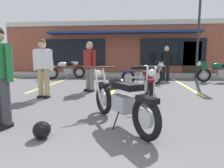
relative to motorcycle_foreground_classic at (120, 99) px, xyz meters
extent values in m
plane|color=#515154|center=(-0.45, 1.28, -0.46)|extent=(80.00, 80.00, 0.00)
cube|color=#A8A59E|center=(-0.45, 8.56, -0.39)|extent=(22.00, 1.80, 0.14)
cube|color=brown|center=(-0.45, 12.23, 1.27)|extent=(15.88, 5.20, 3.46)
cube|color=beige|center=(-0.45, 9.60, 2.84)|extent=(15.88, 0.06, 0.30)
cube|color=black|center=(-3.63, 9.59, 0.99)|extent=(4.07, 0.06, 1.70)
cube|color=black|center=(2.72, 9.59, 0.99)|extent=(4.07, 0.06, 1.70)
cube|color=#33281E|center=(3.91, 9.59, 0.59)|extent=(1.10, 0.06, 2.10)
cube|color=navy|center=(-0.45, 9.18, 2.19)|extent=(9.53, 0.90, 0.12)
cube|color=#DBCC4C|center=(-3.24, 4.96, -0.46)|extent=(0.12, 4.80, 0.01)
cube|color=#DBCC4C|center=(-0.45, 4.96, -0.46)|extent=(0.12, 4.80, 0.01)
cube|color=#DBCC4C|center=(2.33, 4.96, -0.46)|extent=(0.12, 4.80, 0.01)
torus|color=black|center=(0.40, -0.62, -0.14)|extent=(0.43, 0.59, 0.64)
cylinder|color=#B7B7BC|center=(0.40, -0.62, -0.14)|extent=(0.21, 0.27, 0.29)
torus|color=black|center=(-0.38, 0.58, -0.14)|extent=(0.43, 0.59, 0.64)
cylinder|color=#B7B7BC|center=(-0.38, 0.58, -0.14)|extent=(0.21, 0.27, 0.29)
cylinder|color=silver|center=(-0.51, 0.62, 0.18)|extent=(0.21, 0.30, 0.66)
cylinder|color=silver|center=(-0.36, 0.72, 0.18)|extent=(0.21, 0.30, 0.66)
cylinder|color=black|center=(-0.48, 0.73, 0.50)|extent=(0.57, 0.39, 0.03)
sphere|color=silver|center=(-0.52, 0.80, 0.36)|extent=(0.24, 0.24, 0.17)
cube|color=black|center=(-0.40, 0.62, 0.16)|extent=(0.31, 0.38, 0.06)
cube|color=#9E9EA3|center=(0.05, -0.09, -0.06)|extent=(0.42, 0.47, 0.28)
cylinder|color=silver|center=(0.37, -0.32, -0.10)|extent=(0.36, 0.50, 0.07)
cylinder|color=black|center=(-0.05, 0.08, 0.18)|extent=(0.56, 0.82, 0.26)
ellipsoid|color=black|center=(-0.07, 0.10, 0.26)|extent=(0.48, 0.54, 0.22)
cube|color=black|center=(0.13, -0.20, 0.26)|extent=(0.52, 0.59, 0.10)
cube|color=black|center=(0.41, -0.64, 0.14)|extent=(0.33, 0.39, 0.08)
cylinder|color=black|center=(-0.06, -0.24, -0.32)|extent=(0.13, 0.09, 0.29)
torus|color=black|center=(3.50, 6.10, -0.14)|extent=(0.64, 0.10, 0.64)
cylinder|color=#B7B7BC|center=(3.50, 6.10, -0.14)|extent=(0.29, 0.06, 0.29)
cylinder|color=silver|center=(3.40, 6.01, 0.18)|extent=(0.33, 0.05, 0.66)
cylinder|color=silver|center=(3.40, 6.19, 0.18)|extent=(0.33, 0.05, 0.66)
cylinder|color=black|center=(3.32, 6.10, 0.50)|extent=(0.03, 0.66, 0.03)
sphere|color=silver|center=(3.24, 6.10, 0.36)|extent=(0.17, 0.17, 0.17)
cube|color=#0F4C2D|center=(3.46, 6.10, 0.16)|extent=(0.36, 0.14, 0.06)
cube|color=#9E9EA3|center=(4.30, 6.09, -0.06)|extent=(0.40, 0.24, 0.28)
cylinder|color=black|center=(4.10, 6.09, 0.18)|extent=(0.94, 0.06, 0.26)
ellipsoid|color=#0F4C2D|center=(4.06, 6.09, 0.30)|extent=(0.52, 0.30, 0.26)
cube|color=#0F4C2D|center=(3.45, 6.10, 0.30)|extent=(0.24, 0.28, 0.36)
torus|color=black|center=(-2.69, 7.17, -0.14)|extent=(0.60, 0.41, 0.64)
cylinder|color=#B7B7BC|center=(-2.69, 7.17, -0.14)|extent=(0.28, 0.20, 0.29)
torus|color=black|center=(-3.94, 6.44, -0.14)|extent=(0.60, 0.41, 0.64)
cylinder|color=#B7B7BC|center=(-3.94, 6.44, -0.14)|extent=(0.28, 0.20, 0.29)
cylinder|color=silver|center=(-3.98, 6.31, 0.18)|extent=(0.30, 0.20, 0.66)
cylinder|color=silver|center=(-4.07, 6.47, 0.18)|extent=(0.30, 0.20, 0.66)
cylinder|color=black|center=(-4.09, 6.35, 0.50)|extent=(0.36, 0.59, 0.03)
sphere|color=silver|center=(-4.16, 6.31, 0.36)|extent=(0.23, 0.23, 0.17)
cube|color=silver|center=(-3.97, 6.42, 0.16)|extent=(0.38, 0.30, 0.06)
cube|color=#9E9EA3|center=(-3.25, 6.84, -0.06)|extent=(0.47, 0.41, 0.28)
cylinder|color=silver|center=(-3.00, 7.15, -0.10)|extent=(0.51, 0.34, 0.07)
cylinder|color=black|center=(-3.42, 6.74, 0.18)|extent=(0.84, 0.53, 0.26)
ellipsoid|color=silver|center=(-3.45, 6.72, 0.30)|extent=(0.60, 0.52, 0.26)
cube|color=silver|center=(-3.98, 6.42, 0.30)|extent=(0.35, 0.36, 0.36)
cube|color=black|center=(-3.16, 6.89, 0.32)|extent=(0.47, 0.41, 0.10)
cube|color=silver|center=(-2.90, 7.05, 0.36)|extent=(0.38, 0.33, 0.16)
cylinder|color=black|center=(-3.10, 6.72, -0.32)|extent=(0.09, 0.13, 0.29)
torus|color=black|center=(0.04, 4.45, -0.14)|extent=(0.59, 0.43, 0.64)
cylinder|color=#B7B7BC|center=(0.04, 4.45, -0.14)|extent=(0.27, 0.21, 0.29)
torus|color=black|center=(1.24, 5.24, -0.14)|extent=(0.59, 0.43, 0.64)
cylinder|color=#B7B7BC|center=(1.24, 5.24, -0.14)|extent=(0.27, 0.21, 0.29)
cylinder|color=silver|center=(1.27, 5.37, 0.18)|extent=(0.30, 0.21, 0.66)
cylinder|color=silver|center=(1.37, 5.22, 0.18)|extent=(0.30, 0.21, 0.66)
cylinder|color=black|center=(1.39, 5.33, 0.50)|extent=(0.39, 0.57, 0.03)
sphere|color=silver|center=(1.46, 5.38, 0.36)|extent=(0.24, 0.24, 0.17)
cube|color=navy|center=(1.27, 5.26, 0.16)|extent=(0.38, 0.31, 0.06)
cube|color=#9E9EA3|center=(0.57, 4.80, -0.06)|extent=(0.47, 0.42, 0.28)
cylinder|color=silver|center=(0.34, 4.48, -0.10)|extent=(0.50, 0.36, 0.07)
cylinder|color=black|center=(0.74, 4.91, 0.18)|extent=(0.82, 0.57, 0.26)
ellipsoid|color=navy|center=(0.76, 4.92, 0.26)|extent=(0.54, 0.48, 0.22)
cube|color=black|center=(0.45, 4.72, 0.26)|extent=(0.59, 0.52, 0.10)
cube|color=navy|center=(0.02, 4.44, 0.14)|extent=(0.39, 0.33, 0.08)
cylinder|color=black|center=(0.41, 4.91, -0.32)|extent=(0.09, 0.13, 0.29)
torus|color=black|center=(0.66, 2.86, -0.14)|extent=(0.11, 0.64, 0.64)
cylinder|color=#B7B7BC|center=(0.66, 2.86, -0.14)|extent=(0.06, 0.29, 0.29)
torus|color=black|center=(0.64, 1.42, -0.14)|extent=(0.11, 0.64, 0.64)
cylinder|color=#B7B7BC|center=(0.64, 1.42, -0.14)|extent=(0.06, 0.29, 0.29)
cylinder|color=silver|center=(0.73, 1.32, 0.18)|extent=(0.05, 0.33, 0.66)
cylinder|color=silver|center=(0.55, 1.33, 0.18)|extent=(0.05, 0.33, 0.66)
cylinder|color=black|center=(0.64, 1.24, 0.50)|extent=(0.66, 0.04, 0.03)
sphere|color=silver|center=(0.64, 1.16, 0.36)|extent=(0.17, 0.17, 0.17)
cube|color=maroon|center=(0.64, 1.38, 0.16)|extent=(0.15, 0.36, 0.06)
cube|color=#9E9EA3|center=(0.65, 2.22, -0.06)|extent=(0.25, 0.40, 0.28)
cylinder|color=silver|center=(0.52, 2.60, -0.10)|extent=(0.08, 0.55, 0.07)
cylinder|color=black|center=(0.65, 2.02, 0.18)|extent=(0.07, 0.94, 0.26)
ellipsoid|color=maroon|center=(0.65, 2.00, 0.26)|extent=(0.27, 0.48, 0.22)
cube|color=black|center=(0.65, 2.36, 0.26)|extent=(0.29, 0.52, 0.10)
cube|color=maroon|center=(0.66, 2.88, 0.14)|extent=(0.17, 0.36, 0.08)
cylinder|color=black|center=(0.83, 2.29, -0.32)|extent=(0.13, 0.03, 0.29)
cube|color=black|center=(-2.23, 1.95, -0.42)|extent=(0.13, 0.25, 0.08)
cube|color=black|center=(-2.42, 1.97, -0.42)|extent=(0.13, 0.25, 0.08)
cylinder|color=tan|center=(-2.22, 1.99, 0.00)|extent=(0.17, 0.17, 0.80)
cylinder|color=tan|center=(-2.42, 2.01, 0.00)|extent=(0.17, 0.17, 0.80)
cube|color=silver|center=(-2.32, 2.00, 0.66)|extent=(0.40, 0.26, 0.56)
cylinder|color=silver|center=(-2.07, 1.98, 0.62)|extent=(0.11, 0.11, 0.58)
cylinder|color=silver|center=(-2.57, 2.03, 0.62)|extent=(0.11, 0.11, 0.58)
sphere|color=tan|center=(-2.32, 2.00, 1.06)|extent=(0.24, 0.24, 0.22)
sphere|color=brown|center=(-2.32, 2.01, 1.11)|extent=(0.23, 0.23, 0.21)
cube|color=black|center=(-1.89, -0.40, -0.42)|extent=(0.17, 0.26, 0.08)
cylinder|color=#38383D|center=(-1.88, -0.37, 0.00)|extent=(0.19, 0.19, 0.80)
cylinder|color=#1E6633|center=(-1.74, -0.42, 0.62)|extent=(0.13, 0.13, 0.58)
cube|color=black|center=(1.94, 6.49, -0.42)|extent=(0.12, 0.25, 0.08)
cube|color=black|center=(1.74, 6.47, -0.42)|extent=(0.12, 0.25, 0.08)
cylinder|color=black|center=(1.94, 6.53, 0.00)|extent=(0.16, 0.16, 0.80)
cylinder|color=black|center=(1.74, 6.51, 0.00)|extent=(0.16, 0.16, 0.80)
cube|color=black|center=(1.84, 6.52, 0.66)|extent=(0.40, 0.25, 0.56)
cylinder|color=black|center=(2.09, 6.54, 0.62)|extent=(0.11, 0.11, 0.58)
cylinder|color=black|center=(1.59, 6.50, 0.62)|extent=(0.11, 0.11, 0.58)
sphere|color=tan|center=(1.84, 6.52, 1.06)|extent=(0.24, 0.24, 0.22)
sphere|color=gray|center=(1.84, 6.53, 1.11)|extent=(0.23, 0.23, 0.21)
cube|color=black|center=(-1.18, 3.08, -0.42)|extent=(0.23, 0.25, 0.08)
cube|color=black|center=(-1.34, 3.21, -0.42)|extent=(0.23, 0.25, 0.08)
cylinder|color=slate|center=(-1.16, 3.11, 0.00)|extent=(0.21, 0.21, 0.80)
cylinder|color=slate|center=(-1.31, 3.24, 0.00)|extent=(0.21, 0.21, 0.80)
cube|color=maroon|center=(-1.23, 3.18, 0.66)|extent=(0.43, 0.41, 0.56)
cylinder|color=maroon|center=(-1.04, 3.01, 0.62)|extent=(0.14, 0.14, 0.58)
cylinder|color=maroon|center=(-1.42, 3.34, 0.62)|extent=(0.14, 0.14, 0.58)
sphere|color=tan|center=(-1.23, 3.18, 1.06)|extent=(0.31, 0.31, 0.22)
sphere|color=gray|center=(-1.23, 3.19, 1.11)|extent=(0.30, 0.30, 0.21)
sphere|color=black|center=(-1.10, -0.73, -0.33)|extent=(0.26, 0.26, 0.26)
cube|color=black|center=(-1.10, -0.63, -0.34)|extent=(0.18, 0.03, 0.09)
cylinder|color=#2D2D33|center=(3.56, 7.46, 2.12)|extent=(0.12, 0.12, 5.16)
camera|label=1|loc=(0.21, -3.36, 0.74)|focal=31.61mm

